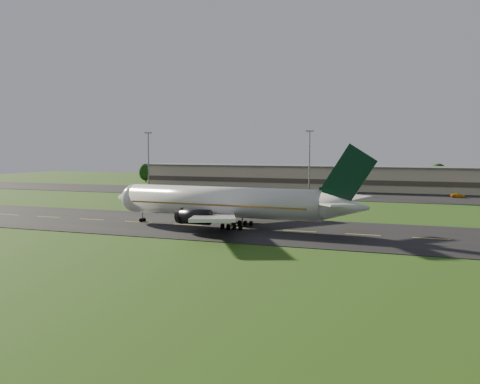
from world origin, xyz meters
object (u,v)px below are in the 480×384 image
(light_mast_west, at_px, (148,153))
(service_vehicle_c, at_px, (319,194))
(service_vehicle_a, at_px, (194,191))
(airliner, at_px, (226,203))
(light_mast_centre, at_px, (309,154))
(service_vehicle_b, at_px, (254,190))
(terminal, at_px, (323,178))
(service_vehicle_d, at_px, (458,196))

(light_mast_west, xyz_separation_m, service_vehicle_c, (65.76, -11.73, -11.96))
(light_mast_west, xyz_separation_m, service_vehicle_a, (24.80, -13.52, -12.02))
(airliner, height_order, light_mast_west, light_mast_west)
(light_mast_centre, bearing_deg, service_vehicle_b, -165.37)
(service_vehicle_a, relative_size, service_vehicle_b, 0.85)
(light_mast_centre, height_order, service_vehicle_a, light_mast_centre)
(airliner, height_order, service_vehicle_c, airliner)
(service_vehicle_a, bearing_deg, terminal, 46.07)
(service_vehicle_a, distance_m, service_vehicle_c, 41.00)
(light_mast_centre, height_order, service_vehicle_d, light_mast_centre)
(terminal, bearing_deg, service_vehicle_a, -140.94)
(service_vehicle_a, relative_size, service_vehicle_c, 0.74)
(terminal, distance_m, service_vehicle_a, 47.25)
(airliner, distance_m, terminal, 96.23)
(light_mast_west, xyz_separation_m, service_vehicle_d, (105.29, -2.86, -12.02))
(airliner, distance_m, service_vehicle_a, 76.79)
(light_mast_west, bearing_deg, airliner, -51.80)
(light_mast_west, distance_m, service_vehicle_c, 67.86)
(service_vehicle_c, bearing_deg, light_mast_west, -165.39)
(light_mast_centre, relative_size, service_vehicle_d, 4.75)
(service_vehicle_a, height_order, service_vehicle_d, service_vehicle_d)
(service_vehicle_a, bearing_deg, light_mast_centre, 28.02)
(airliner, relative_size, service_vehicle_a, 14.21)
(service_vehicle_c, distance_m, service_vehicle_d, 40.51)
(light_mast_west, distance_m, light_mast_centre, 60.00)
(service_vehicle_d, bearing_deg, service_vehicle_a, 113.13)
(service_vehicle_c, height_order, service_vehicle_d, service_vehicle_c)
(service_vehicle_b, bearing_deg, service_vehicle_a, 133.84)
(light_mast_west, relative_size, light_mast_centre, 1.00)
(terminal, distance_m, service_vehicle_d, 47.95)
(light_mast_west, bearing_deg, service_vehicle_a, -28.60)
(airliner, height_order, service_vehicle_b, airliner)
(airliner, height_order, service_vehicle_a, airliner)
(terminal, height_order, service_vehicle_a, terminal)
(light_mast_centre, distance_m, service_vehicle_c, 17.72)
(service_vehicle_b, relative_size, service_vehicle_c, 0.87)
(light_mast_west, height_order, light_mast_centre, same)
(service_vehicle_b, bearing_deg, airliner, -147.80)
(terminal, bearing_deg, service_vehicle_c, -81.13)
(light_mast_west, height_order, service_vehicle_d, light_mast_west)
(light_mast_west, bearing_deg, service_vehicle_d, -1.56)
(airliner, xyz_separation_m, service_vehicle_a, (-38.18, 66.51, -3.95))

